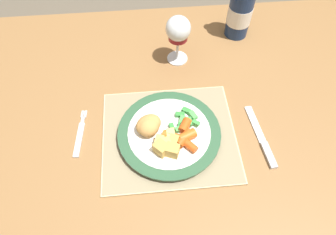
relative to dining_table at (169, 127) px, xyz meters
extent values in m
plane|color=brown|center=(0.00, 0.00, -0.66)|extent=(6.00, 6.00, 0.00)
cube|color=olive|center=(0.00, 0.00, 0.06)|extent=(1.56, 0.88, 0.04)
cube|color=olive|center=(0.73, 0.39, -0.31)|extent=(0.06, 0.06, 0.70)
cube|color=#CCB789|center=(-0.01, -0.08, 0.08)|extent=(0.33, 0.29, 0.01)
cube|color=gray|center=(-0.01, -0.08, 0.09)|extent=(0.33, 0.28, 0.00)
cylinder|color=white|center=(-0.01, -0.08, 0.09)|extent=(0.21, 0.21, 0.01)
cylinder|color=#2D5638|center=(-0.01, -0.08, 0.10)|extent=(0.25, 0.25, 0.01)
cylinder|color=white|center=(-0.01, -0.08, 0.11)|extent=(0.20, 0.20, 0.00)
ellipsoid|color=tan|center=(-0.06, -0.07, 0.13)|extent=(0.08, 0.08, 0.04)
ellipsoid|color=tan|center=(-0.06, -0.08, 0.13)|extent=(0.07, 0.07, 0.04)
cube|color=green|center=(0.03, -0.06, 0.11)|extent=(0.02, 0.02, 0.01)
cube|color=#4CA84C|center=(0.03, -0.06, 0.11)|extent=(0.02, 0.03, 0.01)
cube|color=green|center=(0.06, -0.07, 0.12)|extent=(0.02, 0.02, 0.01)
cube|color=#4CA84C|center=(0.02, -0.08, 0.12)|extent=(0.02, 0.02, 0.01)
cube|color=#4CA84C|center=(0.05, -0.06, 0.11)|extent=(0.02, 0.02, 0.01)
cube|color=#338438|center=(0.00, -0.07, 0.11)|extent=(0.01, 0.02, 0.01)
cube|color=green|center=(0.04, -0.06, 0.12)|extent=(0.01, 0.02, 0.01)
cube|color=#338438|center=(0.02, -0.04, 0.11)|extent=(0.02, 0.02, 0.01)
cube|color=#338438|center=(0.04, -0.03, 0.11)|extent=(0.03, 0.02, 0.01)
cube|color=#338438|center=(0.03, -0.07, 0.11)|extent=(0.02, 0.01, 0.01)
cube|color=#4CA84C|center=(0.06, -0.04, 0.11)|extent=(0.02, 0.03, 0.01)
cylinder|color=#CC5119|center=(0.03, -0.08, 0.12)|extent=(0.04, 0.04, 0.02)
cylinder|color=#CC5119|center=(0.04, -0.13, 0.12)|extent=(0.04, 0.04, 0.02)
cylinder|color=orange|center=(-0.01, -0.10, 0.12)|extent=(0.04, 0.04, 0.02)
cylinder|color=#CC5119|center=(0.03, -0.11, 0.12)|extent=(0.05, 0.05, 0.02)
cylinder|color=orange|center=(0.03, -0.11, 0.12)|extent=(0.05, 0.04, 0.02)
cube|color=silver|center=(-0.23, -0.07, 0.08)|extent=(0.02, 0.10, 0.01)
cube|color=silver|center=(-0.23, -0.01, 0.08)|extent=(0.01, 0.02, 0.01)
cube|color=silver|center=(-0.22, 0.01, 0.08)|extent=(0.00, 0.02, 0.00)
cube|color=silver|center=(-0.22, 0.01, 0.08)|extent=(0.00, 0.02, 0.00)
cube|color=silver|center=(-0.23, 0.01, 0.08)|extent=(0.00, 0.02, 0.00)
cube|color=silver|center=(-0.23, 0.01, 0.08)|extent=(0.00, 0.02, 0.00)
cube|color=silver|center=(0.22, -0.07, 0.08)|extent=(0.03, 0.12, 0.00)
cube|color=#B2B2B7|center=(0.23, -0.16, 0.09)|extent=(0.02, 0.07, 0.01)
cylinder|color=silver|center=(0.04, 0.19, 0.08)|extent=(0.06, 0.06, 0.00)
cylinder|color=silver|center=(0.04, 0.19, 0.12)|extent=(0.01, 0.01, 0.07)
ellipsoid|color=silver|center=(0.04, 0.19, 0.19)|extent=(0.07, 0.07, 0.07)
cylinder|color=maroon|center=(0.04, 0.19, 0.18)|extent=(0.05, 0.05, 0.03)
cylinder|color=navy|center=(0.24, 0.29, 0.16)|extent=(0.07, 0.07, 0.16)
cylinder|color=white|center=(0.24, 0.29, 0.15)|extent=(0.07, 0.07, 0.06)
cube|color=#DBB256|center=(-0.03, -0.11, 0.12)|extent=(0.03, 0.03, 0.02)
cube|color=gold|center=(-0.01, -0.14, 0.12)|extent=(0.04, 0.04, 0.03)
cube|color=gold|center=(0.00, -0.12, 0.12)|extent=(0.03, 0.03, 0.02)
cube|color=gold|center=(-0.03, -0.13, 0.12)|extent=(0.04, 0.04, 0.03)
cube|color=#E5BC66|center=(-0.01, -0.10, 0.12)|extent=(0.02, 0.02, 0.02)
cube|color=#DBB256|center=(-0.02, -0.12, 0.12)|extent=(0.03, 0.03, 0.03)
camera|label=1|loc=(-0.05, -0.46, 0.73)|focal=32.00mm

